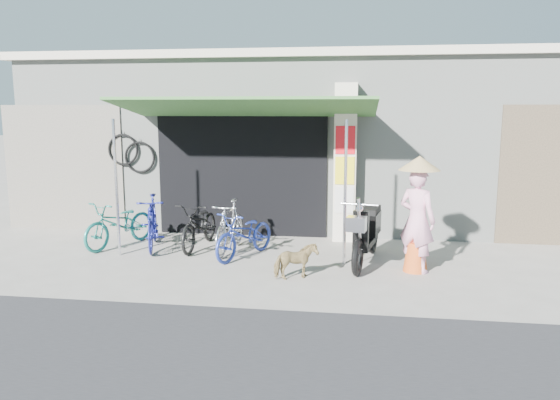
# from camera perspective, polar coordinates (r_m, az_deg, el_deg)

# --- Properties ---
(ground) EXTENTS (80.00, 80.00, 0.00)m
(ground) POSITION_cam_1_polar(r_m,az_deg,el_deg) (8.47, 0.38, -7.84)
(ground) COLOR gray
(ground) RESTS_ON ground
(bicycle_shop) EXTENTS (12.30, 5.30, 3.66)m
(bicycle_shop) POSITION_cam_1_polar(r_m,az_deg,el_deg) (13.16, 3.40, 6.50)
(bicycle_shop) COLOR #9EA29A
(bicycle_shop) RESTS_ON ground
(shop_pillar) EXTENTS (0.42, 0.44, 3.00)m
(shop_pillar) POSITION_cam_1_polar(r_m,az_deg,el_deg) (10.51, 6.82, 3.84)
(shop_pillar) COLOR beige
(shop_pillar) RESTS_ON ground
(awning) EXTENTS (4.60, 1.88, 2.72)m
(awning) POSITION_cam_1_polar(r_m,az_deg,el_deg) (9.84, -3.59, 9.43)
(awning) COLOR #2F5C29
(awning) RESTS_ON ground
(neighbour_left) EXTENTS (2.60, 0.06, 2.60)m
(neighbour_left) POSITION_cam_1_polar(r_m,az_deg,el_deg) (12.28, -21.65, 3.13)
(neighbour_left) COLOR #6B665B
(neighbour_left) RESTS_ON ground
(bike_teal) EXTENTS (1.15, 1.74, 0.86)m
(bike_teal) POSITION_cam_1_polar(r_m,az_deg,el_deg) (10.50, -16.37, -2.37)
(bike_teal) COLOR #197368
(bike_teal) RESTS_ON ground
(bike_blue) EXTENTS (0.91, 1.68, 0.97)m
(bike_blue) POSITION_cam_1_polar(r_m,az_deg,el_deg) (10.19, -13.20, -2.28)
(bike_blue) COLOR navy
(bike_blue) RESTS_ON ground
(bike_black) EXTENTS (0.68, 1.68, 0.86)m
(bike_black) POSITION_cam_1_polar(r_m,az_deg,el_deg) (10.07, -8.36, -2.58)
(bike_black) COLOR black
(bike_black) RESTS_ON ground
(bike_silver) EXTENTS (0.56, 1.56, 0.92)m
(bike_silver) POSITION_cam_1_polar(r_m,az_deg,el_deg) (9.76, -5.25, -2.74)
(bike_silver) COLOR silver
(bike_silver) RESTS_ON ground
(bike_navy) EXTENTS (1.13, 1.62, 0.81)m
(bike_navy) POSITION_cam_1_polar(r_m,az_deg,el_deg) (9.37, -3.66, -3.59)
(bike_navy) COLOR navy
(bike_navy) RESTS_ON ground
(street_dog) EXTENTS (0.71, 0.57, 0.55)m
(street_dog) POSITION_cam_1_polar(r_m,az_deg,el_deg) (8.20, 1.64, -6.43)
(street_dog) COLOR #9C7A52
(street_dog) RESTS_ON ground
(moped) EXTENTS (0.67, 1.97, 1.12)m
(moped) POSITION_cam_1_polar(r_m,az_deg,el_deg) (9.09, 9.04, -3.41)
(moped) COLOR black
(moped) RESTS_ON ground
(nun) EXTENTS (0.71, 0.66, 1.82)m
(nun) POSITION_cam_1_polar(r_m,az_deg,el_deg) (8.70, 14.15, -1.57)
(nun) COLOR pink
(nun) RESTS_ON ground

